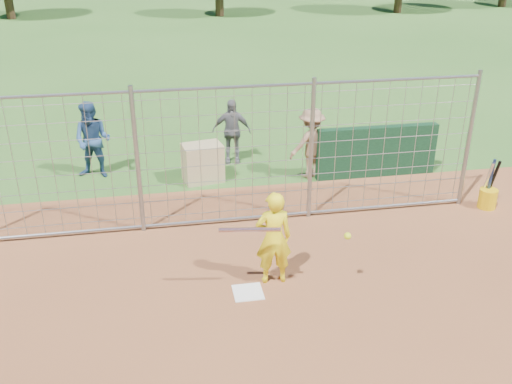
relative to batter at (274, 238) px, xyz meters
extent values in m
plane|color=#2D591E|center=(-0.43, -0.05, -0.74)|extent=(100.00, 100.00, 0.00)
cube|color=silver|center=(-0.43, -0.25, -0.73)|extent=(0.43, 0.43, 0.02)
cube|color=#11381E|center=(2.97, 3.55, -0.19)|extent=(2.60, 0.20, 1.10)
imported|color=yellow|center=(0.00, 0.00, 0.00)|extent=(0.54, 0.36, 1.48)
imported|color=navy|center=(-2.91, 4.56, 0.08)|extent=(0.94, 0.82, 1.64)
imported|color=slate|center=(0.06, 4.89, -0.01)|extent=(0.91, 0.50, 1.46)
imported|color=#87634A|center=(1.59, 3.75, 0.01)|extent=(1.10, 0.83, 1.51)
cube|color=tan|center=(-0.68, 3.94, -0.34)|extent=(0.89, 0.68, 0.80)
cylinder|color=silver|center=(-0.40, -0.29, 0.34)|extent=(0.86, 0.19, 0.06)
sphere|color=#CBDF17|center=(0.98, -0.41, 0.17)|extent=(0.10, 0.10, 0.10)
cylinder|color=#DDAC0B|center=(4.51, 1.70, -0.55)|extent=(0.34, 0.34, 0.38)
cylinder|color=silver|center=(4.46, 1.75, -0.19)|extent=(0.10, 0.32, 0.83)
cylinder|color=navy|center=(4.53, 1.75, -0.19)|extent=(0.07, 0.10, 0.85)
cylinder|color=black|center=(4.58, 1.75, -0.19)|extent=(0.08, 0.26, 0.84)
cylinder|color=gray|center=(-1.93, 1.95, 0.56)|extent=(0.08, 0.08, 2.60)
cylinder|color=gray|center=(1.07, 1.95, 0.56)|extent=(0.08, 0.08, 2.60)
cylinder|color=gray|center=(4.07, 1.95, 0.56)|extent=(0.08, 0.08, 2.60)
cylinder|color=gray|center=(-0.43, 1.95, 1.76)|extent=(9.00, 0.05, 0.05)
cylinder|color=gray|center=(-0.43, 1.95, -0.66)|extent=(9.00, 0.05, 0.05)
cube|color=gray|center=(-0.43, 1.95, 0.51)|extent=(9.00, 0.02, 2.50)
camera|label=1|loc=(-1.54, -7.09, 4.14)|focal=40.00mm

